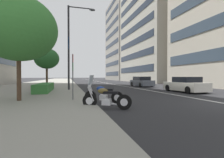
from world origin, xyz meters
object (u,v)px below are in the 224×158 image
object	(u,v)px
motorcycle_nearest_camera	(103,95)
parking_sign_by_curb	(73,71)
motorcycle_under_tarp	(106,99)
street_tree_by_lamp_post	(47,59)
car_following_behind	(185,85)
street_tree_near_plaza_corner	(19,29)
car_approaching_light	(142,82)
street_lamp_with_banners	(73,39)

from	to	relation	value
motorcycle_nearest_camera	parking_sign_by_curb	bearing A→B (deg)	5.56
motorcycle_under_tarp	street_tree_by_lamp_post	xyz separation A→B (m)	(11.91, 3.84, 2.92)
car_following_behind	parking_sign_by_curb	xyz separation A→B (m)	(-3.47, 10.12, 1.07)
parking_sign_by_curb	street_tree_near_plaza_corner	distance (m)	3.57
motorcycle_nearest_camera	car_approaching_light	distance (m)	15.48
street_lamp_with_banners	street_tree_near_plaza_corner	distance (m)	7.40
motorcycle_nearest_camera	car_following_behind	world-z (taller)	car_following_behind
parking_sign_by_curb	street_tree_by_lamp_post	distance (m)	10.15
car_following_behind	street_tree_by_lamp_post	distance (m)	14.34
street_tree_by_lamp_post	street_lamp_with_banners	bearing A→B (deg)	-134.01
motorcycle_under_tarp	parking_sign_by_curb	xyz separation A→B (m)	(2.21, 1.34, 1.27)
car_following_behind	car_approaching_light	xyz separation A→B (m)	(8.84, 0.19, 0.03)
motorcycle_nearest_camera	car_approaching_light	bearing A→B (deg)	-92.65
motorcycle_nearest_camera	street_lamp_with_banners	world-z (taller)	street_lamp_with_banners
car_following_behind	car_approaching_light	distance (m)	8.84
parking_sign_by_curb	street_lamp_with_banners	distance (m)	7.84
street_tree_near_plaza_corner	street_tree_by_lamp_post	world-z (taller)	street_tree_near_plaza_corner
car_approaching_light	street_lamp_with_banners	size ratio (longest dim) A/B	0.55
street_lamp_with_banners	street_tree_by_lamp_post	distance (m)	4.09
motorcycle_under_tarp	car_following_behind	bearing A→B (deg)	-118.45
parking_sign_by_curb	street_lamp_with_banners	world-z (taller)	street_lamp_with_banners
parking_sign_by_curb	motorcycle_under_tarp	bearing A→B (deg)	-148.84
street_tree_near_plaza_corner	street_lamp_with_banners	bearing A→B (deg)	-23.80
car_following_behind	street_lamp_with_banners	world-z (taller)	street_lamp_with_banners
street_lamp_with_banners	street_tree_near_plaza_corner	xyz separation A→B (m)	(-6.70, 2.95, -1.11)
car_approaching_light	street_tree_by_lamp_post	xyz separation A→B (m)	(-2.61, 12.44, 2.69)
street_lamp_with_banners	street_tree_by_lamp_post	world-z (taller)	street_lamp_with_banners
car_approaching_light	street_tree_near_plaza_corner	distance (m)	17.70
street_tree_near_plaza_corner	car_following_behind	bearing A→B (deg)	-76.66
car_approaching_light	street_tree_near_plaza_corner	xyz separation A→B (m)	(-11.90, 12.70, 3.25)
motorcycle_under_tarp	parking_sign_by_curb	size ratio (longest dim) A/B	0.80
street_lamp_with_banners	motorcycle_nearest_camera	bearing A→B (deg)	-170.10
motorcycle_nearest_camera	street_tree_near_plaza_corner	xyz separation A→B (m)	(1.12, 4.32, 3.50)
car_following_behind	street_tree_by_lamp_post	xyz separation A→B (m)	(6.23, 12.63, 2.71)
motorcycle_nearest_camera	street_tree_near_plaza_corner	world-z (taller)	street_tree_near_plaza_corner
motorcycle_nearest_camera	street_tree_near_plaza_corner	size ratio (longest dim) A/B	0.35
car_approaching_light	parking_sign_by_curb	size ratio (longest dim) A/B	1.78
motorcycle_nearest_camera	parking_sign_by_curb	distance (m)	2.14
motorcycle_under_tarp	car_approaching_light	size ratio (longest dim) A/B	0.45
car_approaching_light	street_tree_by_lamp_post	world-z (taller)	street_tree_by_lamp_post
motorcycle_nearest_camera	parking_sign_by_curb	size ratio (longest dim) A/B	0.77
street_tree_near_plaza_corner	street_tree_by_lamp_post	xyz separation A→B (m)	(9.29, -0.27, -0.56)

